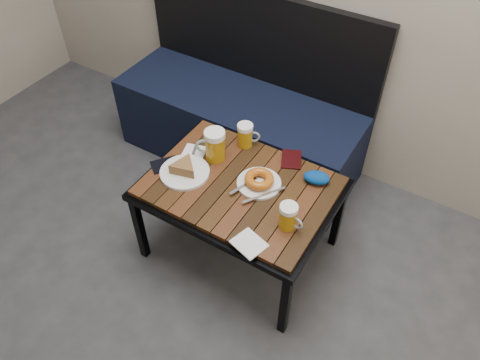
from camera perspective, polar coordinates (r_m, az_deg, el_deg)
The scene contains 12 objects.
bench at distance 2.72m, azimuth 0.06°, elevation 7.27°, with size 1.40×0.50×0.95m.
cafe_table at distance 2.09m, azimuth 0.00°, elevation -1.38°, with size 0.84×0.62×0.47m.
beer_mug_left at distance 2.14m, azimuth -3.14°, elevation 4.28°, with size 0.15×0.12×0.15m.
beer_mug_centre at distance 2.22m, azimuth 0.69°, elevation 5.51°, with size 0.11×0.10×0.12m.
beer_mug_right at distance 1.87m, azimuth 5.93°, elevation -4.45°, with size 0.11×0.08×0.12m.
plate_pie at distance 2.11m, azimuth -6.79°, elevation 1.28°, with size 0.23×0.23×0.06m.
plate_bagel at distance 2.05m, azimuth 2.33°, elevation -0.12°, with size 0.22×0.24×0.05m.
napkin_left at distance 2.22m, azimuth -5.62°, elevation 3.36°, with size 0.13×0.13×0.01m.
napkin_right at distance 1.85m, azimuth 1.11°, elevation -7.77°, with size 0.15×0.13×0.01m.
passport_navy at distance 2.18m, azimuth -9.18°, elevation 1.85°, with size 0.09×0.12×0.01m, color black.
passport_burgundy at distance 2.19m, azimuth 6.28°, elevation 2.52°, with size 0.09×0.13×0.01m, color black.
knit_pouch at distance 2.08m, azimuth 9.33°, elevation 0.29°, with size 0.12×0.08×0.05m, color #050D8B.
Camera 1 is at (0.81, -0.06, 1.96)m, focal length 35.00 mm.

